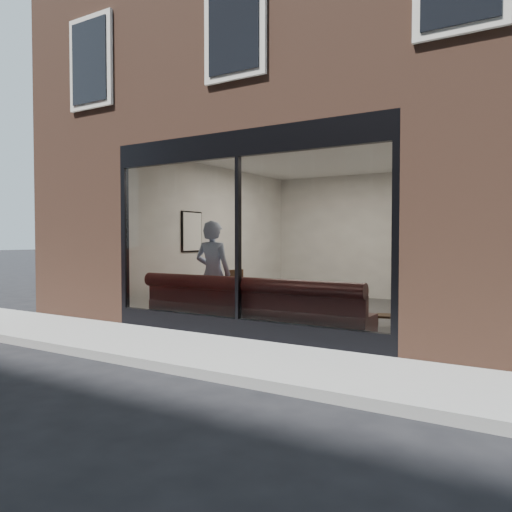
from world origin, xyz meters
The scene contains 21 objects.
ground centered at (0.00, 0.00, 0.00)m, with size 120.00×120.00×0.00m, color black.
sidewalk_near centered at (0.00, 1.00, 0.01)m, with size 40.00×2.00×0.01m, color gray.
kerb_near centered at (0.00, -0.05, 0.06)m, with size 40.00×0.10×0.12m, color gray.
host_building_pier_left centered at (-3.75, 8.00, 1.60)m, with size 2.50×12.00×3.20m, color brown.
host_building_backfill centered at (0.00, 11.00, 1.60)m, with size 5.00×6.00×3.20m, color brown.
cafe_floor centered at (0.00, 5.00, 0.02)m, with size 6.00×6.00×0.00m, color #2D2D30.
cafe_ceiling centered at (0.00, 5.00, 3.19)m, with size 6.00×6.00×0.00m, color white.
cafe_wall_back centered at (0.00, 7.99, 1.60)m, with size 5.00×5.00×0.00m, color beige.
cafe_wall_left centered at (-2.49, 5.00, 1.60)m, with size 6.00×6.00×0.00m, color beige.
cafe_wall_right centered at (2.49, 5.00, 1.60)m, with size 6.00×6.00×0.00m, color beige.
storefront_kick centered at (0.00, 2.05, 0.15)m, with size 5.00×0.10×0.30m, color black.
storefront_header centered at (0.00, 2.05, 3.00)m, with size 5.00×0.10×0.40m, color black.
storefront_mullion centered at (0.00, 2.05, 1.55)m, with size 0.06×0.10×2.50m, color black.
storefront_glass centered at (0.00, 2.02, 1.55)m, with size 4.80×4.80×0.00m, color white.
banquette centered at (0.00, 2.45, 0.23)m, with size 4.00×0.55×0.45m, color #361513.
person centered at (-0.92, 2.64, 0.93)m, with size 0.68×0.44×1.85m, color #A0B5DD.
cafe_table_left centered at (-1.54, 3.08, 0.74)m, with size 0.57×0.57×0.04m, color black.
cafe_table_right centered at (0.48, 3.41, 0.74)m, with size 0.64×0.64×0.04m, color black.
cafe_chair_left centered at (-1.24, 3.56, 0.24)m, with size 0.43×0.43×0.04m, color black.
cafe_chair_right centered at (1.79, 3.91, 0.24)m, with size 0.38×0.38×0.04m, color black.
wall_poster centered at (-2.45, 3.97, 1.69)m, with size 0.02×0.60×0.80m, color white.
Camera 1 is at (4.27, -4.38, 1.54)m, focal length 35.00 mm.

